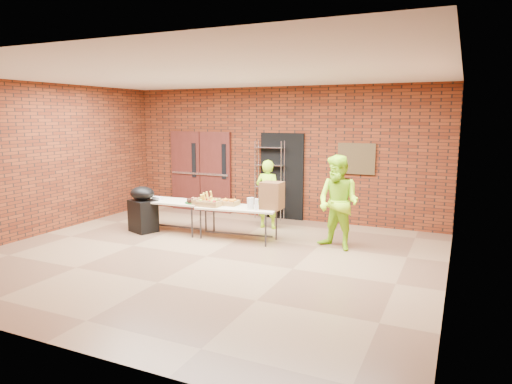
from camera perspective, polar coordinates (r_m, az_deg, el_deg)
room at (r=8.02m, az=-6.42°, el=2.98°), size 8.08×7.08×3.28m
double_doors at (r=12.14m, az=-6.93°, el=2.56°), size 1.78×0.12×2.10m
dark_doorway at (r=11.14m, az=3.27°, el=1.98°), size 1.10×0.06×2.10m
bronze_plaque at (r=10.56m, az=12.43°, el=4.09°), size 0.85×0.04×0.70m
wire_rack at (r=11.12m, az=1.71°, el=1.50°), size 0.72×0.31×1.91m
table_left at (r=10.13m, az=-10.74°, el=-1.34°), size 1.70×0.78×0.69m
table_right at (r=9.29m, az=-2.24°, el=-2.22°), size 1.71×0.88×0.68m
basket_bananas at (r=9.54m, az=-6.18°, el=-1.19°), size 0.50×0.39×0.16m
basket_oranges at (r=9.48m, az=-3.46°, el=-1.31°), size 0.40×0.31×0.12m
basket_apples at (r=9.41m, az=-5.81°, el=-1.36°), size 0.47×0.37×0.15m
muffin_tray at (r=9.71m, az=-7.64°, el=-1.08°), size 0.43×0.43×0.11m
napkin_box at (r=10.25m, az=-12.23°, el=-0.75°), size 0.20×0.13×0.07m
coffee_dispenser at (r=9.05m, az=2.01°, el=-0.43°), size 0.41×0.37×0.54m
cup_stack_front at (r=8.97m, az=-0.87°, el=-1.48°), size 0.08×0.08×0.24m
cup_stack_mid at (r=8.92m, az=0.05°, el=-1.57°), size 0.08×0.08×0.23m
cup_stack_back at (r=9.09m, az=-0.49°, el=-1.39°), size 0.07×0.07×0.22m
covered_grill at (r=10.23m, az=-13.95°, el=-2.08°), size 0.67×0.62×1.00m
volunteer_woman at (r=10.19m, az=1.49°, el=-0.28°), size 0.57×0.37×1.55m
volunteer_man at (r=8.70m, az=10.25°, el=-1.32°), size 1.05×0.94×1.79m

